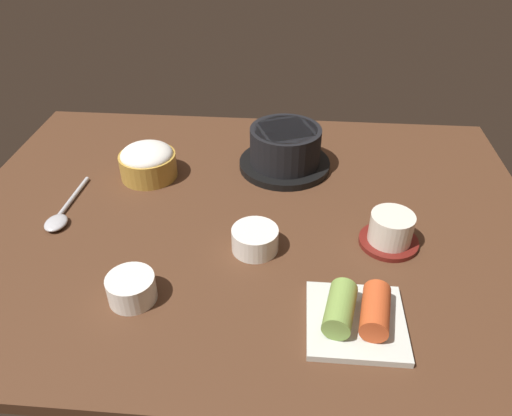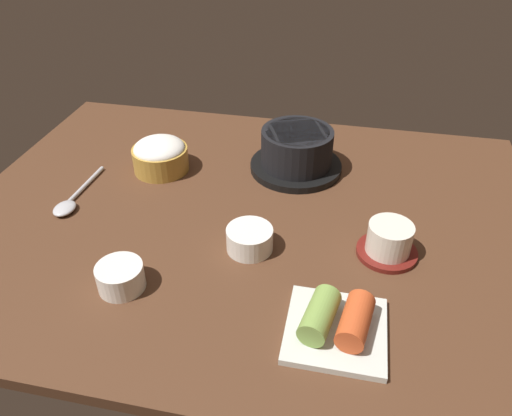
# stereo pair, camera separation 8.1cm
# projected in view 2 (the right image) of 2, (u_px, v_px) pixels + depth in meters

# --- Properties ---
(dining_table) EXTENTS (1.00, 0.76, 0.02)m
(dining_table) POSITION_uv_depth(u_px,v_px,m) (247.00, 219.00, 0.85)
(dining_table) COLOR #4C2D1C
(dining_table) RESTS_ON ground
(stone_pot) EXTENTS (0.18, 0.18, 0.08)m
(stone_pot) POSITION_uv_depth(u_px,v_px,m) (297.00, 151.00, 0.94)
(stone_pot) COLOR black
(stone_pot) RESTS_ON dining_table
(rice_bowl) EXTENTS (0.11, 0.11, 0.07)m
(rice_bowl) POSITION_uv_depth(u_px,v_px,m) (160.00, 155.00, 0.95)
(rice_bowl) COLOR #B78C38
(rice_bowl) RESTS_ON dining_table
(tea_cup_with_saucer) EXTENTS (0.09, 0.09, 0.06)m
(tea_cup_with_saucer) POSITION_uv_depth(u_px,v_px,m) (389.00, 241.00, 0.75)
(tea_cup_with_saucer) COLOR maroon
(tea_cup_with_saucer) RESTS_ON dining_table
(banchan_cup_center) EXTENTS (0.07, 0.07, 0.04)m
(banchan_cup_center) POSITION_uv_depth(u_px,v_px,m) (250.00, 239.00, 0.76)
(banchan_cup_center) COLOR white
(banchan_cup_center) RESTS_ON dining_table
(kimchi_plate) EXTENTS (0.13, 0.13, 0.05)m
(kimchi_plate) POSITION_uv_depth(u_px,v_px,m) (337.00, 323.00, 0.63)
(kimchi_plate) COLOR silver
(kimchi_plate) RESTS_ON dining_table
(side_bowl_near) EXTENTS (0.07, 0.07, 0.04)m
(side_bowl_near) POSITION_uv_depth(u_px,v_px,m) (120.00, 276.00, 0.69)
(side_bowl_near) COLOR white
(side_bowl_near) RESTS_ON dining_table
(spoon) EXTENTS (0.04, 0.17, 0.01)m
(spoon) POSITION_uv_depth(u_px,v_px,m) (70.00, 202.00, 0.87)
(spoon) COLOR #B7B7BC
(spoon) RESTS_ON dining_table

